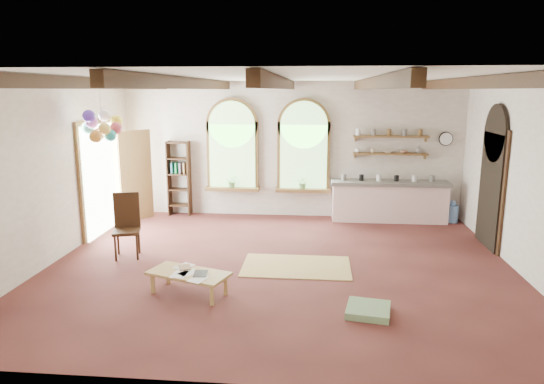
# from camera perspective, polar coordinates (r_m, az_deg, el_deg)

# --- Properties ---
(floor) EXTENTS (8.00, 8.00, 0.00)m
(floor) POSITION_cam_1_polar(r_m,az_deg,el_deg) (8.52, 0.91, -8.65)
(floor) COLOR brown
(floor) RESTS_ON ground
(ceiling_beams) EXTENTS (6.20, 6.80, 0.18)m
(ceiling_beams) POSITION_cam_1_polar(r_m,az_deg,el_deg) (7.98, 0.99, 12.67)
(ceiling_beams) COLOR #381E12
(ceiling_beams) RESTS_ON ceiling
(window_left) EXTENTS (1.30, 0.28, 2.20)m
(window_left) POSITION_cam_1_polar(r_m,az_deg,el_deg) (11.64, -4.69, 5.14)
(window_left) COLOR brown
(window_left) RESTS_ON floor
(window_right) EXTENTS (1.30, 0.28, 2.20)m
(window_right) POSITION_cam_1_polar(r_m,az_deg,el_deg) (11.47, 3.74, 5.06)
(window_right) COLOR brown
(window_right) RESTS_ON floor
(left_doorway) EXTENTS (0.10, 1.90, 2.50)m
(left_doorway) POSITION_cam_1_polar(r_m,az_deg,el_deg) (10.92, -19.45, 1.50)
(left_doorway) COLOR brown
(left_doorway) RESTS_ON floor
(right_doorway) EXTENTS (0.10, 1.30, 2.40)m
(right_doorway) POSITION_cam_1_polar(r_m,az_deg,el_deg) (10.21, 24.31, 0.15)
(right_doorway) COLOR black
(right_doorway) RESTS_ON floor
(kitchen_counter) EXTENTS (2.68, 0.62, 0.94)m
(kitchen_counter) POSITION_cam_1_polar(r_m,az_deg,el_deg) (11.56, 13.59, -1.01)
(kitchen_counter) COLOR #F7D1D2
(kitchen_counter) RESTS_ON floor
(wall_shelf_lower) EXTENTS (1.70, 0.24, 0.04)m
(wall_shelf_lower) POSITION_cam_1_polar(r_m,az_deg,el_deg) (11.56, 13.72, 4.39)
(wall_shelf_lower) COLOR brown
(wall_shelf_lower) RESTS_ON wall_back
(wall_shelf_upper) EXTENTS (1.70, 0.24, 0.04)m
(wall_shelf_upper) POSITION_cam_1_polar(r_m,az_deg,el_deg) (11.51, 13.82, 6.36)
(wall_shelf_upper) COLOR brown
(wall_shelf_upper) RESTS_ON wall_back
(wall_clock) EXTENTS (0.32, 0.04, 0.32)m
(wall_clock) POSITION_cam_1_polar(r_m,az_deg,el_deg) (11.84, 19.78, 5.91)
(wall_clock) COLOR black
(wall_clock) RESTS_ON wall_back
(bookshelf) EXTENTS (0.53, 0.32, 1.80)m
(bookshelf) POSITION_cam_1_polar(r_m,az_deg,el_deg) (11.93, -10.88, 1.58)
(bookshelf) COLOR #381E12
(bookshelf) RESTS_ON floor
(coffee_table) EXTENTS (1.31, 0.91, 0.34)m
(coffee_table) POSITION_cam_1_polar(r_m,az_deg,el_deg) (7.41, -9.78, -9.57)
(coffee_table) COLOR tan
(coffee_table) RESTS_ON floor
(side_chair) EXTENTS (0.57, 0.57, 1.17)m
(side_chair) POSITION_cam_1_polar(r_m,az_deg,el_deg) (9.25, -16.66, -5.30)
(side_chair) COLOR #381E12
(side_chair) RESTS_ON floor
(floor_mat) EXTENTS (1.86, 1.15, 0.02)m
(floor_mat) POSITION_cam_1_polar(r_m,az_deg,el_deg) (8.48, 2.88, -8.73)
(floor_mat) COLOR tan
(floor_mat) RESTS_ON floor
(floor_cushion) EXTENTS (0.67, 0.67, 0.10)m
(floor_cushion) POSITION_cam_1_polar(r_m,az_deg,el_deg) (6.93, 11.26, -13.46)
(floor_cushion) COLOR gray
(floor_cushion) RESTS_ON floor
(water_jug_a) EXTENTS (0.27, 0.27, 0.51)m
(water_jug_a) POSITION_cam_1_polar(r_m,az_deg,el_deg) (11.92, 20.44, -2.30)
(water_jug_a) COLOR #6193CF
(water_jug_a) RESTS_ON floor
(water_jug_b) EXTENTS (0.31, 0.31, 0.60)m
(water_jug_b) POSITION_cam_1_polar(r_m,az_deg,el_deg) (11.80, 18.35, -2.12)
(water_jug_b) COLOR #6193CF
(water_jug_b) RESTS_ON floor
(balloon_cluster) EXTENTS (0.78, 0.83, 1.15)m
(balloon_cluster) POSITION_cam_1_polar(r_m,az_deg,el_deg) (9.66, -19.43, 7.28)
(balloon_cluster) COLOR white
(balloon_cluster) RESTS_ON floor
(table_book) EXTENTS (0.25, 0.29, 0.02)m
(table_book) POSITION_cam_1_polar(r_m,az_deg,el_deg) (7.56, -10.87, -8.76)
(table_book) COLOR olive
(table_book) RESTS_ON coffee_table
(tablet) EXTENTS (0.23, 0.30, 0.01)m
(tablet) POSITION_cam_1_polar(r_m,az_deg,el_deg) (7.30, -8.42, -9.47)
(tablet) COLOR black
(tablet) RESTS_ON coffee_table
(potted_plant_left) EXTENTS (0.27, 0.23, 0.30)m
(potted_plant_left) POSITION_cam_1_polar(r_m,az_deg,el_deg) (11.65, -4.71, 1.26)
(potted_plant_left) COLOR #598C4C
(potted_plant_left) RESTS_ON window_left
(potted_plant_right) EXTENTS (0.27, 0.23, 0.30)m
(potted_plant_right) POSITION_cam_1_polar(r_m,az_deg,el_deg) (11.48, 3.67, 1.12)
(potted_plant_right) COLOR #598C4C
(potted_plant_right) RESTS_ON window_right
(shelf_cup_a) EXTENTS (0.12, 0.10, 0.10)m
(shelf_cup_a) POSITION_cam_1_polar(r_m,az_deg,el_deg) (11.46, 10.02, 4.83)
(shelf_cup_a) COLOR white
(shelf_cup_a) RESTS_ON wall_shelf_lower
(shelf_cup_b) EXTENTS (0.10, 0.10, 0.09)m
(shelf_cup_b) POSITION_cam_1_polar(r_m,az_deg,el_deg) (11.50, 11.76, 4.77)
(shelf_cup_b) COLOR beige
(shelf_cup_b) RESTS_ON wall_shelf_lower
(shelf_bowl_a) EXTENTS (0.22, 0.22, 0.05)m
(shelf_bowl_a) POSITION_cam_1_polar(r_m,az_deg,el_deg) (11.54, 13.49, 4.62)
(shelf_bowl_a) COLOR beige
(shelf_bowl_a) RESTS_ON wall_shelf_lower
(shelf_bowl_b) EXTENTS (0.20, 0.20, 0.06)m
(shelf_bowl_b) POSITION_cam_1_polar(r_m,az_deg,el_deg) (11.60, 15.20, 4.59)
(shelf_bowl_b) COLOR #8C664C
(shelf_bowl_b) RESTS_ON wall_shelf_lower
(shelf_vase) EXTENTS (0.18, 0.18, 0.19)m
(shelf_vase) POSITION_cam_1_polar(r_m,az_deg,el_deg) (11.66, 16.92, 4.85)
(shelf_vase) COLOR slate
(shelf_vase) RESTS_ON wall_shelf_lower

